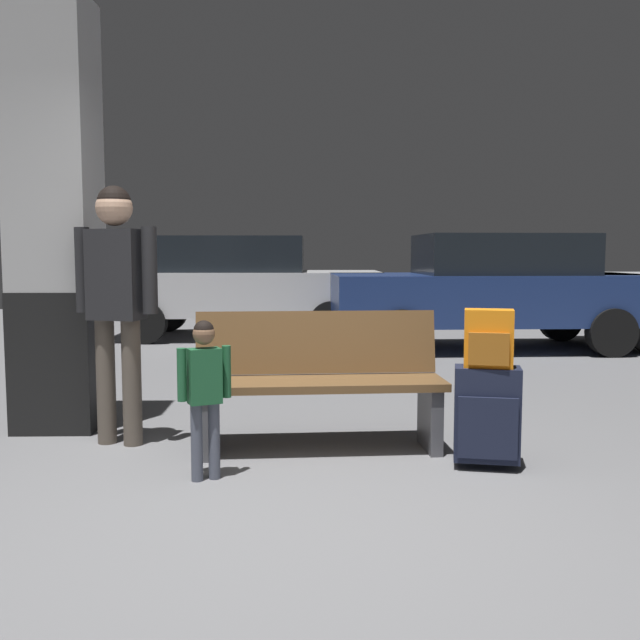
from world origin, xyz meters
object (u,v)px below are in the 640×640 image
(suitcase, at_px, (487,415))
(parked_car_far, at_px, (241,284))
(child, at_px, (204,382))
(parked_car_near, at_px, (492,288))
(adult, at_px, (116,286))
(bench, at_px, (319,381))
(backpack_bright, at_px, (489,339))
(structural_pillar, at_px, (56,218))

(suitcase, xyz_separation_m, parked_car_far, (-2.02, 6.63, 0.48))
(suitcase, bearing_deg, child, -173.55)
(child, height_order, parked_car_near, parked_car_near)
(suitcase, height_order, adult, adult)
(child, xyz_separation_m, parked_car_near, (3.04, 5.40, 0.25))
(adult, xyz_separation_m, parked_car_far, (0.29, 6.05, -0.25))
(suitcase, distance_m, parked_car_far, 6.95)
(bench, xyz_separation_m, suitcase, (0.99, -0.45, -0.12))
(backpack_bright, distance_m, child, 1.66)
(structural_pillar, distance_m, adult, 0.86)
(child, bearing_deg, structural_pillar, 134.10)
(adult, height_order, parked_car_near, adult)
(parked_car_far, bearing_deg, child, -86.76)
(adult, relative_size, parked_car_near, 0.41)
(structural_pillar, xyz_separation_m, parked_car_near, (4.26, 4.14, -0.71))
(suitcase, xyz_separation_m, parked_car_near, (1.40, 5.21, 0.48))
(structural_pillar, xyz_separation_m, adult, (0.54, -0.48, -0.46))
(child, bearing_deg, backpack_bright, 6.44)
(adult, xyz_separation_m, parked_car_near, (3.71, 4.63, -0.25))
(bench, distance_m, child, 0.91)
(suitcase, xyz_separation_m, child, (-1.64, -0.19, 0.23))
(structural_pillar, height_order, bench, structural_pillar)
(backpack_bright, height_order, adult, adult)
(suitcase, bearing_deg, structural_pillar, 159.46)
(suitcase, bearing_deg, bench, 155.63)
(structural_pillar, height_order, suitcase, structural_pillar)
(parked_car_far, bearing_deg, structural_pillar, -98.47)
(suitcase, relative_size, parked_car_far, 0.15)
(bench, relative_size, child, 1.80)
(backpack_bright, bearing_deg, parked_car_near, 74.93)
(backpack_bright, bearing_deg, parked_car_far, 106.97)
(suitcase, height_order, parked_car_near, parked_car_near)
(parked_car_near, bearing_deg, parked_car_far, 157.51)
(suitcase, distance_m, child, 1.66)
(backpack_bright, bearing_deg, child, -173.56)
(adult, distance_m, parked_car_far, 6.06)
(parked_car_near, bearing_deg, bench, -116.63)
(structural_pillar, bearing_deg, backpack_bright, -20.55)
(backpack_bright, bearing_deg, suitcase, 49.23)
(child, relative_size, parked_car_far, 0.22)
(bench, relative_size, parked_car_near, 0.39)
(adult, bearing_deg, parked_car_near, 51.26)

